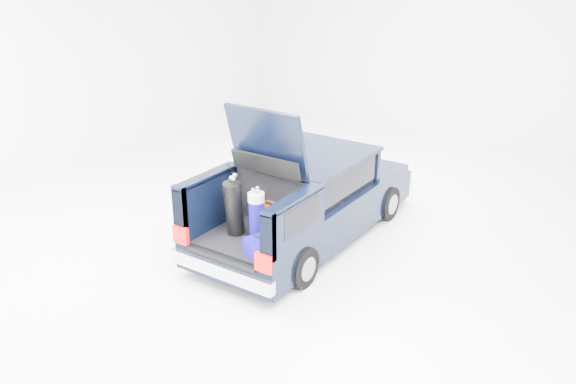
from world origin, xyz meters
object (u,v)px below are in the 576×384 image
Objects in this scene: blue_golf_bag at (257,215)px; blue_duffel at (263,249)px; red_suitcase at (272,222)px; car at (308,199)px; black_golf_bag at (234,208)px.

blue_golf_bag is 0.64m from blue_duffel.
red_suitcase is at bearing 133.26° from blue_duffel.
car is at bearing 93.88° from blue_golf_bag.
black_golf_bag is at bearing -150.65° from red_suitcase.
car reaches higher than blue_duffel.
blue_golf_bag is (0.08, -1.54, 0.29)m from car.
blue_golf_bag is at bearing -134.83° from red_suitcase.
blue_golf_bag is at bearing -86.95° from car.
blue_duffel is (0.42, -0.42, -0.24)m from blue_golf_bag.
car is 7.87× the size of blue_duffel.
red_suitcase reaches higher than blue_duffel.
black_golf_bag is 0.36m from blue_golf_bag.
red_suitcase is 0.92× the size of blue_duffel.
black_golf_bag reaches higher than blue_golf_bag.
black_golf_bag reaches higher than blue_duffel.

